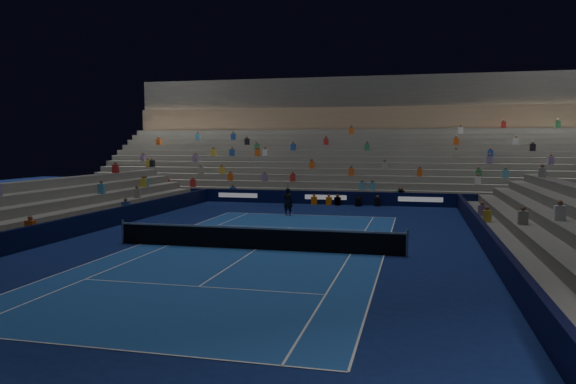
# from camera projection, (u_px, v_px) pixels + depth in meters

# --- Properties ---
(ground) EXTENTS (90.00, 90.00, 0.00)m
(ground) POSITION_uv_depth(u_px,v_px,m) (256.00, 250.00, 23.73)
(ground) COLOR #0D1B52
(ground) RESTS_ON ground
(court_surface) EXTENTS (10.97, 23.77, 0.01)m
(court_surface) POSITION_uv_depth(u_px,v_px,m) (256.00, 249.00, 23.72)
(court_surface) COLOR #1C4A9A
(court_surface) RESTS_ON ground
(sponsor_barrier_far) EXTENTS (44.00, 0.25, 1.00)m
(sponsor_barrier_far) POSITION_uv_depth(u_px,v_px,m) (326.00, 198.00, 41.61)
(sponsor_barrier_far) COLOR #080D32
(sponsor_barrier_far) RESTS_ON ground
(sponsor_barrier_east) EXTENTS (0.25, 37.00, 1.00)m
(sponsor_barrier_east) POSITION_uv_depth(u_px,v_px,m) (493.00, 248.00, 21.45)
(sponsor_barrier_east) COLOR black
(sponsor_barrier_east) RESTS_ON ground
(sponsor_barrier_west) EXTENTS (0.25, 37.00, 1.00)m
(sponsor_barrier_west) POSITION_uv_depth(u_px,v_px,m) (60.00, 230.00, 25.91)
(sponsor_barrier_west) COLOR black
(sponsor_barrier_west) RESTS_ON ground
(grandstand_main) EXTENTS (44.00, 15.20, 11.20)m
(grandstand_main) POSITION_uv_depth(u_px,v_px,m) (343.00, 157.00, 50.47)
(grandstand_main) COLOR slate
(grandstand_main) RESTS_ON ground
(tennis_net) EXTENTS (12.90, 0.10, 1.10)m
(tennis_net) POSITION_uv_depth(u_px,v_px,m) (256.00, 238.00, 23.68)
(tennis_net) COLOR #B2B2B7
(tennis_net) RESTS_ON ground
(tennis_player) EXTENTS (0.70, 0.51, 1.77)m
(tennis_player) POSITION_uv_depth(u_px,v_px,m) (288.00, 202.00, 34.98)
(tennis_player) COLOR black
(tennis_player) RESTS_ON ground
(broadcast_camera) EXTENTS (0.56, 0.99, 0.67)m
(broadcast_camera) POSITION_uv_depth(u_px,v_px,m) (358.00, 201.00, 40.37)
(broadcast_camera) COLOR black
(broadcast_camera) RESTS_ON ground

